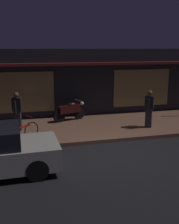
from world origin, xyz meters
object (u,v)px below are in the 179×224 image
at_px(bicycle_parked, 21,132).
at_px(person_photographer, 17,110).
at_px(motorcycle, 70,111).
at_px(person_bystander, 149,108).

xyz_separation_m(bicycle_parked, person_photographer, (-0.11, 1.49, 0.52)).
height_order(motorcycle, bicycle_parked, motorcycle).
distance_m(motorcycle, bicycle_parked, 3.45).
height_order(motorcycle, person_bystander, person_bystander).
bearing_deg(bicycle_parked, person_bystander, 5.62).
xyz_separation_m(person_photographer, person_bystander, (5.69, -0.94, 0.00)).
relative_size(motorcycle, bicycle_parked, 1.18).
relative_size(person_photographer, person_bystander, 1.00).
distance_m(motorcycle, person_bystander, 3.80).
distance_m(bicycle_parked, person_bystander, 5.63).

